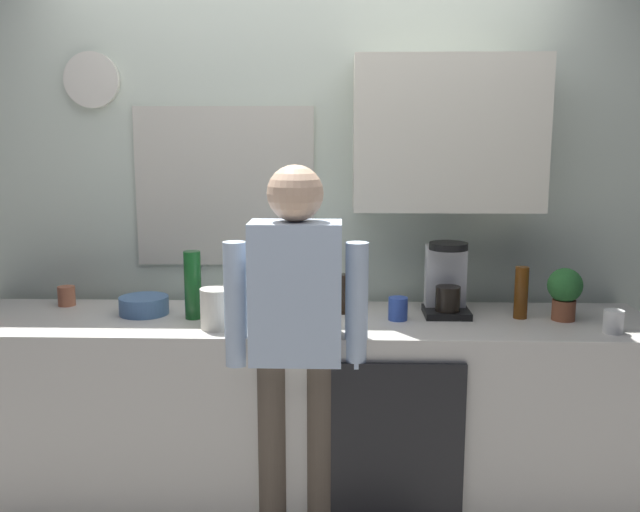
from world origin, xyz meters
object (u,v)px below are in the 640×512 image
object	(u,v)px
cup_blue_mug	(398,309)
bottle_green_wine	(193,285)
bottle_amber_beer	(521,293)
bottle_dark_sauce	(344,294)
mixing_bowl	(144,305)
potted_plant	(565,290)
cup_terracotta_mug	(67,296)
person_at_sink	(296,330)
cup_white_mug	(613,322)
coffee_maker	(446,282)
storage_canister	(217,308)

from	to	relation	value
cup_blue_mug	bottle_green_wine	bearing A→B (deg)	-179.87
bottle_amber_beer	bottle_dark_sauce	bearing A→B (deg)	175.70
mixing_bowl	potted_plant	bearing A→B (deg)	-1.37
cup_terracotta_mug	person_at_sink	xyz separation A→B (m)	(1.12, -0.50, -0.01)
bottle_amber_beer	person_at_sink	xyz separation A→B (m)	(-0.97, -0.33, -0.08)
bottle_green_wine	cup_white_mug	distance (m)	1.77
coffee_maker	potted_plant	distance (m)	0.51
bottle_amber_beer	mixing_bowl	world-z (taller)	bottle_amber_beer
bottle_dark_sauce	mixing_bowl	xyz separation A→B (m)	(-0.90, -0.04, -0.05)
coffee_maker	bottle_dark_sauce	distance (m)	0.46
bottle_green_wine	cup_white_mug	bearing A→B (deg)	-5.65
cup_white_mug	mixing_bowl	bearing A→B (deg)	173.14
bottle_amber_beer	cup_blue_mug	xyz separation A→B (m)	(-0.54, -0.05, -0.06)
cup_blue_mug	person_at_sink	distance (m)	0.52
bottle_green_wine	mixing_bowl	xyz separation A→B (m)	(-0.24, 0.07, -0.11)
mixing_bowl	potted_plant	world-z (taller)	potted_plant
cup_blue_mug	person_at_sink	xyz separation A→B (m)	(-0.43, -0.29, -0.02)
mixing_bowl	storage_canister	distance (m)	0.44
coffee_maker	bottle_dark_sauce	bearing A→B (deg)	-179.85
mixing_bowl	person_at_sink	xyz separation A→B (m)	(0.71, -0.35, -0.01)
bottle_dark_sauce	cup_white_mug	distance (m)	1.13
cup_terracotta_mug	cup_blue_mug	world-z (taller)	cup_blue_mug
bottle_dark_sauce	bottle_amber_beer	distance (m)	0.78
bottle_amber_beer	storage_canister	xyz separation A→B (m)	(-1.31, -0.20, -0.03)
coffee_maker	bottle_dark_sauce	world-z (taller)	coffee_maker
cup_terracotta_mug	mixing_bowl	size ratio (longest dim) A/B	0.42
potted_plant	person_at_sink	size ratio (longest dim) A/B	0.14
bottle_amber_beer	person_at_sink	distance (m)	1.03
coffee_maker	potted_plant	xyz separation A→B (m)	(0.50, -0.09, -0.01)
cup_terracotta_mug	cup_blue_mug	bearing A→B (deg)	-7.70
cup_white_mug	coffee_maker	bearing A→B (deg)	156.24
bottle_dark_sauce	potted_plant	bearing A→B (deg)	-5.05
cup_terracotta_mug	mixing_bowl	xyz separation A→B (m)	(0.41, -0.14, -0.01)
coffee_maker	bottle_green_wine	distance (m)	1.12
cup_white_mug	cup_blue_mug	bearing A→B (deg)	168.46
bottle_amber_beer	mixing_bowl	size ratio (longest dim) A/B	1.05
bottle_dark_sauce	cup_blue_mug	bearing A→B (deg)	-23.97
mixing_bowl	cup_white_mug	bearing A→B (deg)	-6.86
bottle_green_wine	person_at_sink	world-z (taller)	person_at_sink
bottle_amber_beer	cup_white_mug	distance (m)	0.40
cup_terracotta_mug	person_at_sink	distance (m)	1.22
cup_terracotta_mug	storage_canister	xyz separation A→B (m)	(0.78, -0.37, 0.04)
bottle_green_wine	cup_blue_mug	bearing A→B (deg)	0.13
bottle_amber_beer	potted_plant	xyz separation A→B (m)	(0.18, -0.03, 0.02)
coffee_maker	person_at_sink	world-z (taller)	person_at_sink
cup_white_mug	storage_canister	bearing A→B (deg)	179.33
cup_blue_mug	mixing_bowl	size ratio (longest dim) A/B	0.45
person_at_sink	cup_blue_mug	bearing A→B (deg)	25.11
cup_white_mug	mixing_bowl	xyz separation A→B (m)	(-2.00, 0.24, -0.01)
coffee_maker	cup_terracotta_mug	bearing A→B (deg)	176.66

